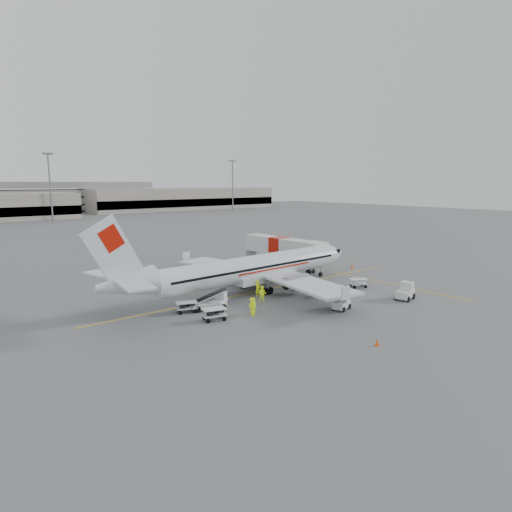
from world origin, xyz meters
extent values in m
plane|color=#56595B|center=(0.00, 0.00, 0.00)|extent=(360.00, 360.00, 0.00)
cube|color=yellow|center=(0.00, 0.00, 0.01)|extent=(44.00, 0.20, 0.01)
cube|color=yellow|center=(14.00, -8.00, 0.01)|extent=(0.20, 20.00, 0.01)
cone|color=#FC4A09|center=(18.29, 1.93, 0.35)|extent=(0.43, 0.43, 0.70)
cone|color=#FC4A09|center=(3.20, 13.30, 0.27)|extent=(0.33, 0.33, 0.53)
cone|color=#FC4A09|center=(-4.71, -18.93, 0.28)|extent=(0.35, 0.35, 0.56)
imported|color=#D1EB0F|center=(-2.54, -1.50, 0.90)|extent=(0.73, 0.55, 1.80)
imported|color=#D1EB0F|center=(-3.67, -3.67, 0.86)|extent=(1.03, 1.05, 1.71)
imported|color=#D1EB0F|center=(-7.11, -6.26, 0.79)|extent=(0.68, 1.08, 1.59)
imported|color=#D1EB0F|center=(-7.40, -6.82, 0.89)|extent=(1.11, 0.91, 1.77)
camera|label=1|loc=(-31.93, -37.71, 12.57)|focal=30.00mm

